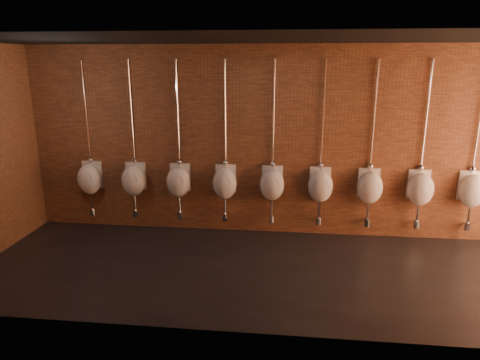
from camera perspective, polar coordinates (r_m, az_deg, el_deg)
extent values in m
plane|color=black|center=(6.34, 3.87, -11.97)|extent=(8.50, 8.50, 0.00)
cube|color=black|center=(5.63, 4.49, 18.31)|extent=(8.50, 3.00, 0.04)
cube|color=#975A37|center=(7.25, 4.62, 4.96)|extent=(8.50, 0.04, 3.20)
cube|color=#975A37|center=(4.33, 3.37, -2.25)|extent=(8.50, 0.04, 3.20)
ellipsoid|color=white|center=(8.03, -19.45, 0.08)|extent=(0.42, 0.37, 0.55)
cube|color=white|center=(8.14, -19.07, 0.72)|extent=(0.35, 0.04, 0.49)
cylinder|color=#959595|center=(7.90, -19.89, 0.05)|extent=(0.24, 0.02, 0.24)
cylinder|color=silver|center=(7.93, -19.83, 8.41)|extent=(0.03, 0.03, 1.77)
sphere|color=silver|center=(8.05, -19.33, 2.63)|extent=(0.10, 0.10, 0.10)
cylinder|color=silver|center=(7.88, -20.43, 14.79)|extent=(0.07, 0.07, 0.01)
cylinder|color=silver|center=(8.13, -19.21, -2.51)|extent=(0.04, 0.04, 0.33)
cylinder|color=silver|center=(8.20, -19.07, -4.02)|extent=(0.10, 0.10, 0.13)
cylinder|color=silver|center=(8.28, -18.81, -3.82)|extent=(0.04, 0.18, 0.04)
ellipsoid|color=white|center=(7.71, -14.03, -0.09)|extent=(0.42, 0.37, 0.55)
cube|color=white|center=(7.83, -13.70, 0.58)|extent=(0.35, 0.04, 0.49)
cylinder|color=#959595|center=(7.58, -14.39, -0.12)|extent=(0.24, 0.02, 0.24)
cylinder|color=silver|center=(7.61, -14.29, 8.59)|extent=(0.03, 0.03, 1.77)
sphere|color=silver|center=(7.73, -13.91, 2.56)|extent=(0.10, 0.10, 0.10)
cylinder|color=silver|center=(7.56, -14.74, 15.24)|extent=(0.07, 0.07, 0.01)
cylinder|color=silver|center=(7.82, -13.85, -2.78)|extent=(0.04, 0.04, 0.33)
cylinder|color=silver|center=(7.89, -13.74, -4.35)|extent=(0.10, 0.10, 0.13)
cylinder|color=silver|center=(7.97, -13.52, -4.13)|extent=(0.04, 0.18, 0.04)
ellipsoid|color=white|center=(7.47, -8.20, -0.27)|extent=(0.42, 0.37, 0.55)
cube|color=white|center=(7.59, -7.96, 0.42)|extent=(0.35, 0.04, 0.49)
cylinder|color=#959595|center=(7.34, -8.47, -0.31)|extent=(0.24, 0.02, 0.24)
cylinder|color=silver|center=(7.37, -8.31, 8.69)|extent=(0.03, 0.03, 1.77)
sphere|color=silver|center=(7.49, -8.09, 2.46)|extent=(0.10, 0.10, 0.10)
cylinder|color=silver|center=(7.32, -8.59, 15.57)|extent=(0.07, 0.07, 0.01)
cylinder|color=silver|center=(7.59, -8.09, -3.04)|extent=(0.04, 0.04, 0.33)
cylinder|color=silver|center=(7.66, -8.03, -4.66)|extent=(0.10, 0.10, 0.13)
cylinder|color=silver|center=(7.74, -7.86, -4.43)|extent=(0.04, 0.18, 0.04)
ellipsoid|color=white|center=(7.32, -2.06, -0.46)|extent=(0.42, 0.37, 0.55)
cube|color=white|center=(7.44, -1.90, 0.24)|extent=(0.35, 0.04, 0.49)
cylinder|color=#959595|center=(7.18, -2.22, -0.51)|extent=(0.24, 0.02, 0.24)
cylinder|color=silver|center=(7.21, -2.01, 8.69)|extent=(0.03, 0.03, 1.77)
sphere|color=silver|center=(7.34, -1.96, 2.33)|extent=(0.10, 0.10, 0.10)
cylinder|color=silver|center=(7.16, -2.07, 15.73)|extent=(0.07, 0.07, 0.01)
cylinder|color=silver|center=(7.43, -2.03, -3.29)|extent=(0.04, 0.04, 0.33)
cylinder|color=silver|center=(7.51, -2.01, -4.93)|extent=(0.10, 0.10, 0.13)
cylinder|color=silver|center=(7.59, -1.91, -4.70)|extent=(0.04, 0.18, 0.04)
ellipsoid|color=white|center=(7.25, 4.28, -0.65)|extent=(0.42, 0.37, 0.55)
cube|color=white|center=(7.37, 4.33, 0.06)|extent=(0.35, 0.04, 0.49)
cylinder|color=#959595|center=(7.11, 4.24, -0.70)|extent=(0.24, 0.02, 0.24)
cylinder|color=silver|center=(7.14, 4.50, 8.59)|extent=(0.03, 0.03, 1.77)
sphere|color=silver|center=(7.27, 4.37, 2.17)|extent=(0.10, 0.10, 0.10)
cylinder|color=silver|center=(7.09, 4.66, 15.70)|extent=(0.07, 0.07, 0.01)
cylinder|color=silver|center=(7.36, 4.22, -3.50)|extent=(0.04, 0.04, 0.33)
cylinder|color=silver|center=(7.44, 4.19, -5.16)|extent=(0.10, 0.10, 0.13)
cylinder|color=silver|center=(7.52, 4.21, -4.92)|extent=(0.04, 0.18, 0.04)
ellipsoid|color=white|center=(7.27, 10.66, -0.83)|extent=(0.42, 0.37, 0.55)
cube|color=white|center=(7.39, 10.60, -0.12)|extent=(0.35, 0.04, 0.49)
cylinder|color=#959595|center=(7.13, 10.75, -0.89)|extent=(0.24, 0.02, 0.24)
cylinder|color=silver|center=(7.16, 11.05, 8.37)|extent=(0.03, 0.03, 1.77)
sphere|color=silver|center=(7.29, 10.73, 1.97)|extent=(0.10, 0.10, 0.10)
cylinder|color=silver|center=(7.11, 11.43, 15.45)|extent=(0.07, 0.07, 0.01)
cylinder|color=silver|center=(7.38, 10.51, -3.68)|extent=(0.04, 0.04, 0.33)
cylinder|color=silver|center=(7.46, 10.43, -5.33)|extent=(0.10, 0.10, 0.13)
cylinder|color=silver|center=(7.54, 10.38, -5.08)|extent=(0.04, 0.18, 0.04)
ellipsoid|color=white|center=(7.38, 16.93, -1.00)|extent=(0.42, 0.37, 0.55)
cube|color=white|center=(7.50, 16.77, -0.30)|extent=(0.35, 0.04, 0.49)
cylinder|color=#959595|center=(7.24, 17.14, -1.06)|extent=(0.24, 0.02, 0.24)
cylinder|color=silver|center=(7.27, 17.47, 8.05)|extent=(0.03, 0.03, 1.77)
sphere|color=silver|center=(7.40, 16.98, 1.76)|extent=(0.10, 0.10, 0.10)
cylinder|color=silver|center=(7.22, 18.06, 15.01)|extent=(0.07, 0.07, 0.01)
cylinder|color=silver|center=(7.49, 16.70, -3.80)|extent=(0.04, 0.04, 0.33)
cylinder|color=silver|center=(7.57, 16.57, -5.43)|extent=(0.10, 0.10, 0.13)
cylinder|color=silver|center=(7.65, 16.45, -5.19)|extent=(0.04, 0.18, 0.04)
ellipsoid|color=white|center=(7.57, 22.94, -1.16)|extent=(0.42, 0.37, 0.55)
cube|color=white|center=(7.69, 22.70, -0.47)|extent=(0.35, 0.04, 0.49)
cylinder|color=#959595|center=(7.44, 23.26, -1.21)|extent=(0.24, 0.02, 0.24)
cylinder|color=silver|center=(7.47, 23.62, 7.66)|extent=(0.03, 0.03, 1.77)
sphere|color=silver|center=(7.59, 22.98, 1.54)|extent=(0.10, 0.10, 0.10)
cylinder|color=silver|center=(7.42, 24.37, 14.41)|extent=(0.07, 0.07, 0.01)
cylinder|color=silver|center=(7.68, 22.64, -3.88)|extent=(0.04, 0.04, 0.33)
cylinder|color=silver|center=(7.76, 22.47, -5.47)|extent=(0.10, 0.10, 0.13)
cylinder|color=silver|center=(7.84, 22.29, -5.24)|extent=(0.04, 0.18, 0.04)
ellipsoid|color=white|center=(7.85, 28.60, -1.29)|extent=(0.42, 0.37, 0.55)
cube|color=white|center=(7.96, 28.28, -0.62)|extent=(0.35, 0.04, 0.49)
cylinder|color=#959595|center=(7.72, 29.00, -1.35)|extent=(0.24, 0.02, 0.24)
cylinder|color=silver|center=(7.74, 29.37, 7.21)|extent=(0.03, 0.03, 1.77)
sphere|color=silver|center=(7.87, 28.62, 1.32)|extent=(0.10, 0.10, 0.10)
cylinder|color=silver|center=(7.95, 28.24, -3.92)|extent=(0.04, 0.04, 0.33)
cylinder|color=silver|center=(8.02, 28.04, -5.46)|extent=(0.10, 0.10, 0.13)
cylinder|color=silver|center=(8.10, 27.81, -5.23)|extent=(0.04, 0.18, 0.04)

